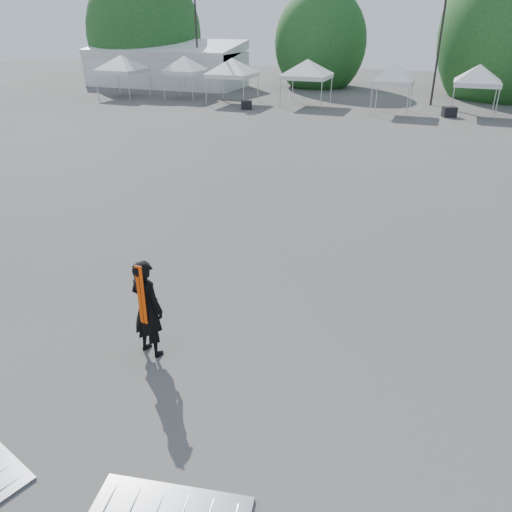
% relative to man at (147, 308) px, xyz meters
% --- Properties ---
extents(ground, '(120.00, 120.00, 0.00)m').
position_rel_man_xyz_m(ground, '(0.42, 3.05, -1.04)').
color(ground, '#474442').
rests_on(ground, ground).
extents(marquee, '(15.00, 6.25, 4.23)m').
position_rel_man_xyz_m(marquee, '(-21.58, 38.05, 0.93)').
color(marquee, silver).
rests_on(marquee, ground).
extents(light_pole_west, '(0.60, 0.25, 10.30)m').
position_rel_man_xyz_m(light_pole_west, '(-17.58, 37.05, 4.73)').
color(light_pole_west, black).
rests_on(light_pole_west, ground).
extents(light_pole_east, '(0.60, 0.25, 9.80)m').
position_rel_man_xyz_m(light_pole_east, '(3.42, 35.05, 4.48)').
color(light_pole_east, black).
rests_on(light_pole_east, ground).
extents(tree_far_w, '(4.80, 4.80, 7.30)m').
position_rel_man_xyz_m(tree_far_w, '(-25.58, 41.05, 3.50)').
color(tree_far_w, '#382314').
rests_on(tree_far_w, ground).
extents(tree_mid_w, '(4.16, 4.16, 6.33)m').
position_rel_man_xyz_m(tree_mid_w, '(-7.58, 43.05, 2.89)').
color(tree_mid_w, '#382314').
rests_on(tree_mid_w, ground).
extents(tent_a, '(4.69, 4.69, 3.88)m').
position_rel_man_xyz_m(tent_a, '(-21.32, 30.42, 2.02)').
color(tent_a, silver).
rests_on(tent_a, ground).
extents(tent_b, '(3.98, 3.98, 3.88)m').
position_rel_man_xyz_m(tent_b, '(-16.01, 31.56, 2.02)').
color(tent_b, silver).
rests_on(tent_b, ground).
extents(tent_c, '(4.69, 4.69, 3.88)m').
position_rel_man_xyz_m(tent_c, '(-11.40, 30.71, 2.02)').
color(tent_c, silver).
rests_on(tent_c, ground).
extents(tent_d, '(4.75, 4.75, 3.88)m').
position_rel_man_xyz_m(tent_d, '(-5.66, 31.73, 2.02)').
color(tent_d, silver).
rests_on(tent_d, ground).
extents(tent_e, '(3.74, 3.74, 3.88)m').
position_rel_man_xyz_m(tent_e, '(0.93, 30.30, 2.02)').
color(tent_e, silver).
rests_on(tent_e, ground).
extents(tent_f, '(4.20, 4.20, 3.88)m').
position_rel_man_xyz_m(tent_f, '(6.34, 31.58, 2.02)').
color(tent_f, silver).
rests_on(tent_f, ground).
extents(man, '(0.85, 0.67, 2.07)m').
position_rel_man_xyz_m(man, '(0.00, 0.00, 0.00)').
color(man, black).
rests_on(man, ground).
extents(crate_west, '(0.92, 0.81, 0.60)m').
position_rel_man_xyz_m(crate_west, '(-9.19, 28.19, -0.74)').
color(crate_west, black).
rests_on(crate_west, ground).
extents(crate_mid, '(1.05, 0.93, 0.67)m').
position_rel_man_xyz_m(crate_mid, '(4.88, 30.21, -0.70)').
color(crate_mid, black).
rests_on(crate_mid, ground).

